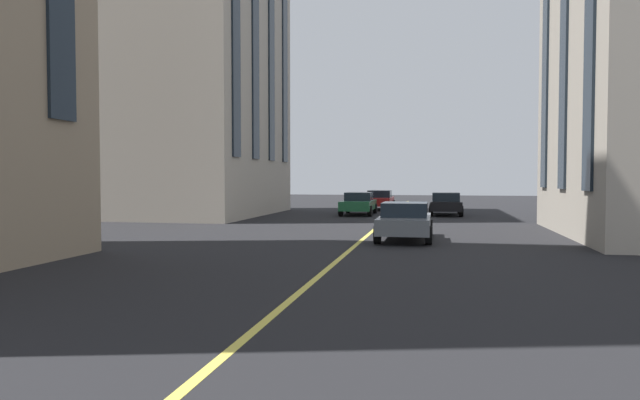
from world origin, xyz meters
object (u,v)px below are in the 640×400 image
car_black_parked_b (446,203)px  car_grey_near (405,221)px  car_green_far (359,203)px  car_red_parked_a (380,200)px

car_black_parked_b → car_grey_near: bearing=173.4°
car_green_far → car_grey_near: size_ratio=1.00×
car_green_far → car_black_parked_b: size_ratio=1.00×
car_red_parked_a → car_green_far: 6.02m
car_red_parked_a → car_grey_near: same height
car_red_parked_a → car_grey_near: 20.03m
car_red_parked_a → car_grey_near: size_ratio=1.00×
car_green_far → car_grey_near: bearing=-165.7°
car_green_far → car_grey_near: 14.29m
car_red_parked_a → car_black_parked_b: 6.93m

